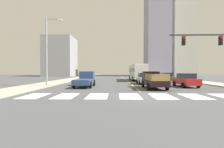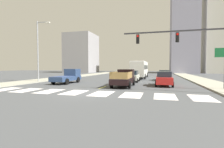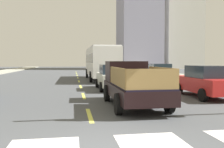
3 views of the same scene
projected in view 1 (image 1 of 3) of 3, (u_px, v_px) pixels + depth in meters
ground_plane at (146, 96)px, 12.33m from camera, size 160.00×160.00×0.00m
sidewalk_right at (193, 81)px, 30.09m from camera, size 3.82×110.00×0.15m
sidewalk_left at (63, 81)px, 30.55m from camera, size 3.82×110.00×0.15m
crosswalk_stripe_0 at (34, 96)px, 12.49m from camera, size 1.64×2.94×0.01m
crosswalk_stripe_1 at (66, 96)px, 12.45m from camera, size 1.64×2.94×0.01m
crosswalk_stripe_2 at (98, 96)px, 12.40m from camera, size 1.64×2.94×0.01m
crosswalk_stripe_3 at (130, 96)px, 12.35m from camera, size 1.64×2.94×0.01m
crosswalk_stripe_4 at (162, 96)px, 12.30m from camera, size 1.64×2.94×0.01m
crosswalk_stripe_5 at (194, 96)px, 12.26m from camera, size 1.64×2.94×0.01m
lane_dash_0 at (138, 90)px, 16.33m from camera, size 0.16×2.40×0.01m
lane_dash_1 at (133, 86)px, 21.33m from camera, size 0.16×2.40×0.01m
lane_dash_2 at (129, 83)px, 26.32m from camera, size 0.16×2.40×0.01m
lane_dash_3 at (127, 81)px, 31.32m from camera, size 0.16×2.40×0.01m
lane_dash_4 at (125, 80)px, 36.32m from camera, size 0.16×2.40×0.01m
lane_dash_5 at (124, 79)px, 41.32m from camera, size 0.16×2.40×0.01m
lane_dash_6 at (123, 78)px, 46.32m from camera, size 0.16×2.40×0.01m
lane_dash_7 at (122, 77)px, 51.32m from camera, size 0.16×2.40×0.01m
pickup_stakebed at (153, 80)px, 18.17m from camera, size 2.18×5.20×1.96m
pickup_dark at (85, 79)px, 20.03m from camera, size 2.18×5.20×1.96m
city_bus at (137, 71)px, 32.94m from camera, size 2.72×10.80×3.32m
sedan_near_left at (166, 77)px, 28.01m from camera, size 2.02×4.40×1.72m
sedan_near_right at (186, 80)px, 19.68m from camera, size 2.02×4.40×1.72m
sedan_far at (144, 78)px, 24.11m from camera, size 2.02×4.40×1.72m
streetlight_left at (48, 49)px, 20.32m from camera, size 2.20×0.28×9.00m
tower_tall_centre at (182, 29)px, 65.55m from camera, size 9.04×8.87×39.60m
block_mid_left at (157, 36)px, 62.30m from camera, size 8.89×9.39×32.67m
block_mid_right at (61, 57)px, 62.08m from camera, size 10.92×11.70×15.34m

